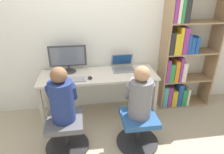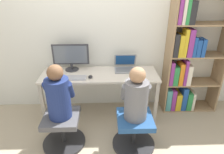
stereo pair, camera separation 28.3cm
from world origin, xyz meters
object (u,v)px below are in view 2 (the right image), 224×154
keyboard (70,78)px  office_chair_right (134,130)px  person_at_laptop (136,96)px  laptop (126,67)px  desktop_monitor (71,57)px  person_at_monitor (58,95)px  bookshelf (186,61)px  office_chair_left (63,129)px

keyboard → office_chair_right: keyboard is taller
person_at_laptop → keyboard: bearing=147.8°
laptop → keyboard: laptop is taller
person_at_laptop → laptop: bearing=93.2°
office_chair_right → person_at_laptop: bearing=90.0°
person_at_laptop → office_chair_right: bearing=-90.0°
laptop → office_chair_right: bearing=-86.9°
desktop_monitor → person_at_monitor: 0.83m
person_at_laptop → bookshelf: bearing=42.8°
office_chair_right → bookshelf: size_ratio=0.29×
person_at_monitor → bookshelf: 2.00m
office_chair_right → office_chair_left: bearing=176.6°
bookshelf → desktop_monitor: bearing=179.2°
desktop_monitor → laptop: bearing=-1.0°
laptop → person_at_monitor: person_at_monitor is taller
office_chair_left → bookshelf: bearing=23.1°
laptop → bookshelf: bookshelf is taller
desktop_monitor → office_chair_right: bearing=-44.2°
keyboard → office_chair_right: (0.87, -0.55, -0.51)m
laptop → bookshelf: bearing=-0.7°
office_chair_left → bookshelf: 2.10m
person_at_laptop → bookshelf: (0.90, 0.83, 0.13)m
office_chair_left → person_at_monitor: person_at_monitor is taller
desktop_monitor → person_at_laptop: (0.89, -0.86, -0.20)m
laptop → office_chair_left: 1.31m
desktop_monitor → laptop: (0.84, -0.01, -0.17)m
keyboard → bookshelf: bookshelf is taller
keyboard → office_chair_left: keyboard is taller
office_chair_left → person_at_laptop: (0.94, -0.05, 0.51)m
laptop → person_at_laptop: (0.05, -0.85, -0.03)m
office_chair_left → office_chair_right: 0.94m
office_chair_left → laptop: bearing=41.8°
desktop_monitor → bookshelf: 1.79m
desktop_monitor → person_at_monitor: person_at_monitor is taller
office_chair_left → person_at_laptop: size_ratio=0.83×
desktop_monitor → office_chair_left: bearing=-93.3°
desktop_monitor → person_at_laptop: size_ratio=0.82×
laptop → office_chair_right: laptop is taller
office_chair_right → laptop: bearing=93.1°
keyboard → person_at_laptop: person_at_laptop is taller
laptop → bookshelf: (0.95, -0.01, 0.10)m
laptop → keyboard: size_ratio=0.76×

